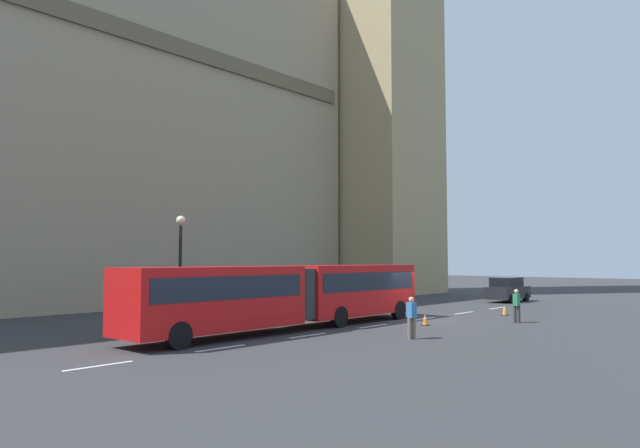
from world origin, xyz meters
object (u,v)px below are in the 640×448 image
at_px(articulated_bus, 292,291).
at_px(pedestrian_near_cones, 412,316).
at_px(sedan_lead, 508,290).
at_px(pedestrian_by_kerb, 517,305).
at_px(traffic_cone_west, 425,319).
at_px(street_lamp, 180,262).
at_px(traffic_cone_middle, 505,310).

xyz_separation_m(articulated_bus, pedestrian_near_cones, (0.95, -5.81, -0.83)).
distance_m(sedan_lead, pedestrian_by_kerb, 15.10).
relative_size(sedan_lead, pedestrian_near_cones, 2.60).
bearing_deg(pedestrian_by_kerb, sedan_lead, 25.12).
distance_m(articulated_bus, traffic_cone_west, 6.78).
relative_size(pedestrian_near_cones, pedestrian_by_kerb, 1.00).
distance_m(sedan_lead, street_lamp, 26.69).
height_order(traffic_cone_west, traffic_cone_middle, same).
xyz_separation_m(street_lamp, pedestrian_by_kerb, (12.53, -11.05, -2.14)).
xyz_separation_m(pedestrian_near_cones, pedestrian_by_kerb, (8.63, -0.73, 0.00)).
bearing_deg(articulated_bus, street_lamp, 123.19).
relative_size(articulated_bus, traffic_cone_middle, 29.16).
bearing_deg(pedestrian_near_cones, traffic_cone_west, 25.10).
relative_size(traffic_cone_west, street_lamp, 0.11).
height_order(street_lamp, pedestrian_near_cones, street_lamp).
height_order(sedan_lead, traffic_cone_middle, sedan_lead).
bearing_deg(traffic_cone_west, pedestrian_near_cones, -154.90).
height_order(articulated_bus, pedestrian_by_kerb, articulated_bus).
height_order(sedan_lead, pedestrian_near_cones, sedan_lead).
height_order(articulated_bus, traffic_cone_west, articulated_bus).
relative_size(traffic_cone_west, pedestrian_by_kerb, 0.34).
xyz_separation_m(articulated_bus, sedan_lead, (23.25, -0.13, -0.83)).
xyz_separation_m(sedan_lead, pedestrian_near_cones, (-22.30, -5.68, -0.00)).
relative_size(traffic_cone_middle, pedestrian_by_kerb, 0.34).
distance_m(articulated_bus, pedestrian_near_cones, 5.95).
bearing_deg(articulated_bus, pedestrian_by_kerb, -34.31).
height_order(articulated_bus, traffic_cone_middle, articulated_bus).
distance_m(traffic_cone_west, traffic_cone_middle, 7.50).
bearing_deg(articulated_bus, pedestrian_near_cones, -80.72).
relative_size(sedan_lead, street_lamp, 0.83).
xyz_separation_m(articulated_bus, street_lamp, (-2.95, 4.51, 1.31)).
xyz_separation_m(sedan_lead, traffic_cone_west, (-17.75, -3.55, -0.63)).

